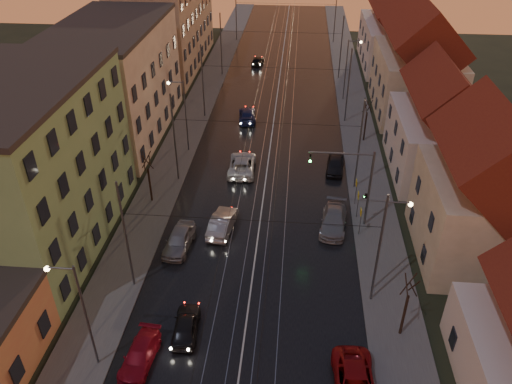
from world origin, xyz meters
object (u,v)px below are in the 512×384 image
(driving_car_3, at_px, (247,115))
(parked_left_3, at_px, (179,240))
(parked_left_2, at_px, (140,355))
(driving_car_1, at_px, (222,223))
(street_lamp_0, at_px, (79,307))
(traffic_light_mast, at_px, (358,179))
(driving_car_0, at_px, (186,325))
(street_lamp_3, at_px, (349,64))
(parked_right_2, at_px, (335,164))
(street_lamp_2, at_px, (182,109))
(parked_right_1, at_px, (334,220))
(driving_car_4, at_px, (258,61))
(driving_car_2, at_px, (242,164))
(street_lamp_1, at_px, (385,238))
(parked_right_0, at_px, (355,384))

(driving_car_3, relative_size, parked_left_3, 1.07)
(parked_left_2, bearing_deg, driving_car_1, 82.32)
(street_lamp_0, height_order, parked_left_2, street_lamp_0)
(traffic_light_mast, relative_size, driving_car_0, 1.80)
(parked_left_3, bearing_deg, street_lamp_3, 69.43)
(street_lamp_0, height_order, driving_car_3, street_lamp_0)
(street_lamp_0, distance_m, parked_right_2, 30.06)
(driving_car_0, bearing_deg, street_lamp_2, -82.11)
(driving_car_3, height_order, parked_left_3, parked_left_3)
(parked_right_1, relative_size, parked_right_2, 1.22)
(driving_car_4, distance_m, parked_left_3, 45.49)
(driving_car_4, bearing_deg, street_lamp_3, 141.33)
(driving_car_2, distance_m, parked_left_3, 13.13)
(driving_car_0, distance_m, parked_left_3, 9.01)
(street_lamp_3, bearing_deg, driving_car_4, 134.50)
(street_lamp_3, height_order, parked_left_2, street_lamp_3)
(street_lamp_0, height_order, street_lamp_2, same)
(street_lamp_0, bearing_deg, street_lamp_1, 23.72)
(street_lamp_3, height_order, parked_left_3, street_lamp_3)
(driving_car_3, bearing_deg, parked_right_1, 108.10)
(parked_right_2, bearing_deg, street_lamp_1, -77.04)
(driving_car_1, distance_m, parked_left_2, 14.20)
(street_lamp_0, relative_size, street_lamp_1, 1.00)
(street_lamp_0, xyz_separation_m, driving_car_3, (5.88, 36.45, -4.17))
(driving_car_4, bearing_deg, street_lamp_1, 111.50)
(street_lamp_1, distance_m, parked_left_2, 17.65)
(driving_car_1, height_order, driving_car_2, driving_car_1)
(driving_car_4, height_order, parked_right_1, parked_right_1)
(street_lamp_1, relative_size, driving_car_0, 2.00)
(driving_car_1, bearing_deg, street_lamp_2, -60.27)
(driving_car_3, relative_size, parked_right_2, 1.17)
(traffic_light_mast, distance_m, parked_right_0, 17.08)
(parked_left_3, relative_size, parked_right_2, 1.10)
(street_lamp_0, relative_size, traffic_light_mast, 1.11)
(street_lamp_3, distance_m, parked_left_3, 36.04)
(parked_left_2, xyz_separation_m, parked_left_3, (0.00, 11.29, 0.18))
(street_lamp_1, xyz_separation_m, street_lamp_3, (0.00, 36.00, 0.00))
(parked_right_2, bearing_deg, driving_car_3, 137.27)
(parked_right_0, bearing_deg, traffic_light_mast, 84.14)
(street_lamp_0, relative_size, driving_car_4, 2.14)
(driving_car_1, bearing_deg, driving_car_4, -82.99)
(street_lamp_2, bearing_deg, driving_car_1, -66.42)
(driving_car_0, distance_m, driving_car_4, 54.12)
(traffic_light_mast, distance_m, driving_car_1, 11.85)
(parked_left_2, relative_size, parked_right_1, 0.82)
(traffic_light_mast, distance_m, parked_left_3, 15.34)
(driving_car_2, xyz_separation_m, parked_left_2, (-3.69, -23.89, -0.17))
(street_lamp_2, distance_m, driving_car_1, 15.60)
(parked_right_0, bearing_deg, parked_left_2, 173.95)
(driving_car_2, distance_m, parked_right_1, 12.46)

